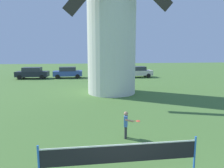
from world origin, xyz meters
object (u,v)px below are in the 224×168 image
at_px(parked_car_blue, 68,72).
at_px(parked_car_silver, 102,72).
at_px(parked_car_cream, 137,72).
at_px(windmill, 112,11).
at_px(player_far, 126,123).
at_px(parked_car_black, 32,73).
at_px(tennis_net, 121,154).

distance_m(parked_car_blue, parked_car_silver, 4.89).
distance_m(parked_car_silver, parked_car_cream, 5.05).
bearing_deg(windmill, player_far, -93.74).
bearing_deg(player_far, parked_car_blue, 101.09).
bearing_deg(parked_car_silver, player_far, -91.98).
relative_size(player_far, parked_car_black, 0.27).
xyz_separation_m(windmill, parked_car_cream, (5.11, 10.81, -6.34)).
bearing_deg(windmill, tennis_net, -96.17).
relative_size(tennis_net, parked_car_silver, 1.22).
height_order(player_far, parked_car_blue, parked_car_blue).
distance_m(windmill, parked_car_silver, 12.43).
relative_size(player_far, parked_car_silver, 0.30).
bearing_deg(parked_car_blue, tennis_net, -81.76).
xyz_separation_m(parked_car_silver, parked_car_cream, (5.05, 0.12, 0.00)).
distance_m(windmill, player_far, 11.85).
relative_size(windmill, parked_car_silver, 3.79).
bearing_deg(parked_car_black, player_far, -66.93).
xyz_separation_m(parked_car_black, parked_car_blue, (4.82, 0.09, -0.00)).
distance_m(player_far, parked_car_blue, 21.55).
xyz_separation_m(player_far, parked_car_black, (-8.97, 21.06, 0.13)).
xyz_separation_m(windmill, parked_car_blue, (-4.79, 11.24, -6.34)).
distance_m(parked_car_blue, parked_car_cream, 9.92).
relative_size(windmill, tennis_net, 3.10).
xyz_separation_m(player_far, parked_car_blue, (-4.15, 21.15, 0.13)).
xyz_separation_m(parked_car_black, parked_car_silver, (9.68, -0.46, -0.00)).
height_order(windmill, parked_car_silver, windmill).
relative_size(tennis_net, player_far, 4.07).
height_order(tennis_net, parked_car_silver, parked_car_silver).
height_order(player_far, parked_car_cream, parked_car_cream).
xyz_separation_m(parked_car_black, parked_car_cream, (14.73, -0.34, 0.00)).
relative_size(tennis_net, parked_car_blue, 1.21).
bearing_deg(player_far, windmill, 86.26).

